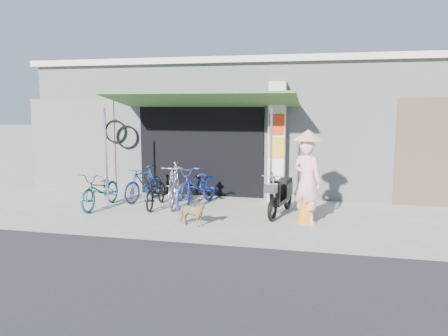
% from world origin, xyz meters
% --- Properties ---
extents(ground, '(80.00, 80.00, 0.00)m').
position_xyz_m(ground, '(0.00, 0.00, 0.00)').
color(ground, '#ADA69C').
rests_on(ground, ground).
extents(road_strip, '(80.00, 6.00, 0.01)m').
position_xyz_m(road_strip, '(0.00, -4.50, 0.01)').
color(road_strip, '#2F2F32').
rests_on(road_strip, ground).
extents(bicycle_shop, '(12.30, 5.30, 3.66)m').
position_xyz_m(bicycle_shop, '(-0.00, 5.09, 1.83)').
color(bicycle_shop, '#A1A69E').
rests_on(bicycle_shop, ground).
extents(shop_pillar, '(0.42, 0.44, 3.00)m').
position_xyz_m(shop_pillar, '(0.85, 2.45, 1.50)').
color(shop_pillar, beige).
rests_on(shop_pillar, ground).
extents(awning, '(4.60, 1.88, 2.72)m').
position_xyz_m(awning, '(-0.90, 1.63, 2.51)').
color(awning, '#335B29').
rests_on(awning, ground).
extents(neighbour_left, '(2.60, 0.06, 2.60)m').
position_xyz_m(neighbour_left, '(-5.00, 2.59, 1.30)').
color(neighbour_left, '#6B665B').
rests_on(neighbour_left, ground).
extents(bike_teal, '(0.60, 1.67, 0.87)m').
position_xyz_m(bike_teal, '(-3.11, 0.64, 0.44)').
color(bike_teal, '#155A62').
rests_on(bike_teal, ground).
extents(bike_blue, '(0.84, 1.54, 0.89)m').
position_xyz_m(bike_blue, '(-2.42, 1.57, 0.45)').
color(bike_blue, navy).
rests_on(bike_blue, ground).
extents(bike_black, '(0.68, 1.56, 0.80)m').
position_xyz_m(bike_black, '(-1.86, 1.00, 0.40)').
color(bike_black, black).
rests_on(bike_black, ground).
extents(bike_silver, '(0.83, 1.82, 1.06)m').
position_xyz_m(bike_silver, '(-1.48, 1.23, 0.53)').
color(bike_silver, silver).
rests_on(bike_silver, ground).
extents(bike_navy, '(1.08, 2.05, 1.02)m').
position_xyz_m(bike_navy, '(-0.94, 1.36, 0.51)').
color(bike_navy, '#22379E').
rests_on(bike_navy, ground).
extents(street_dog, '(0.68, 0.41, 0.54)m').
position_xyz_m(street_dog, '(-0.54, -0.44, 0.27)').
color(street_dog, tan).
rests_on(street_dog, ground).
extents(moped, '(0.57, 1.71, 0.97)m').
position_xyz_m(moped, '(1.12, 0.94, 0.44)').
color(moped, black).
rests_on(moped, ground).
extents(nun, '(0.77, 0.70, 1.94)m').
position_xyz_m(nun, '(1.69, 0.35, 0.95)').
color(nun, '#F9A8BF').
rests_on(nun, ground).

